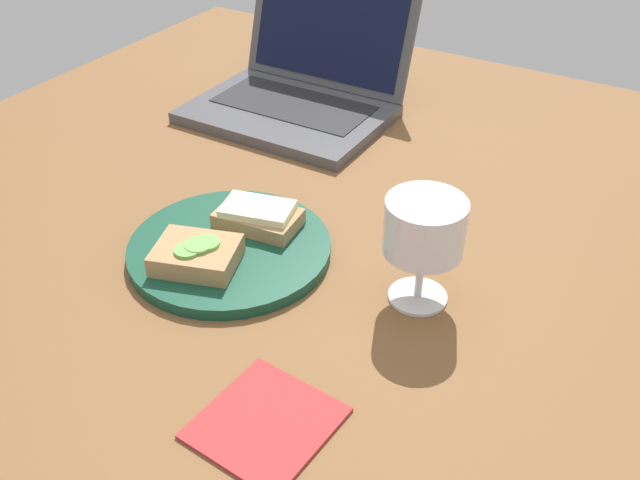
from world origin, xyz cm
name	(u,v)px	position (x,y,z in cm)	size (l,w,h in cm)	color
wooden_table	(322,262)	(0.00, 0.00, 1.50)	(140.00, 140.00, 3.00)	brown
plate	(230,249)	(-9.50, -5.97, 3.75)	(24.59, 24.59, 1.49)	#144733
sandwich_with_cucumber	(197,255)	(-10.24, -11.08, 5.83)	(11.22, 9.94, 2.95)	#A88456
sandwich_with_cheese	(258,216)	(-8.74, -0.87, 5.84)	(10.78, 7.31, 2.90)	#A88456
wine_glass	(424,232)	(13.57, -1.88, 12.01)	(8.70, 8.70, 12.73)	white
laptop	(299,90)	(-23.71, 32.61, 6.66)	(31.32, 27.92, 19.42)	#4C4C51
napkin	(266,423)	(9.13, -25.51, 3.20)	(11.36, 11.91, 0.40)	#B23333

